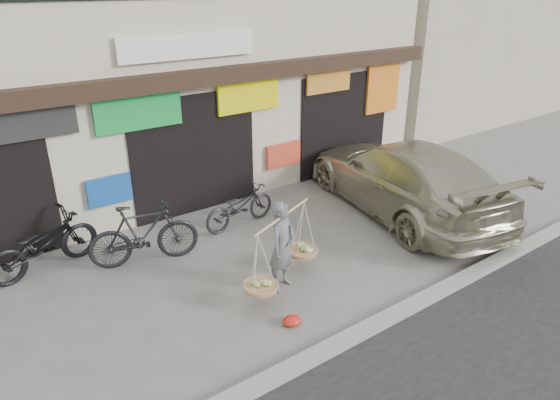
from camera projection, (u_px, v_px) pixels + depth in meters
ground at (287, 275)px, 9.10m from camera, size 70.00×70.00×0.00m
kerb at (365, 330)px, 7.60m from camera, size 70.00×0.25×0.12m
shophouse_block at (136, 45)px, 12.47m from camera, size 14.00×6.32×7.00m
neighbor_east at (453, 26)px, 20.20m from camera, size 12.00×7.00×6.40m
street_vendor at (282, 249)px, 8.46m from camera, size 1.82×1.08×1.63m
bike_0 at (41, 245)px, 9.06m from camera, size 2.14×1.15×1.07m
bike_1 at (144, 234)px, 9.28m from camera, size 2.10×1.09×1.22m
bike_2 at (239, 206)px, 10.77m from camera, size 1.81×0.79×0.92m
bike_3 at (44, 244)px, 9.08m from camera, size 2.14×1.15×1.07m
suv at (403, 177)px, 11.37m from camera, size 3.36×5.98×1.64m
red_bag at (292, 321)px, 7.78m from camera, size 0.31×0.25×0.14m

